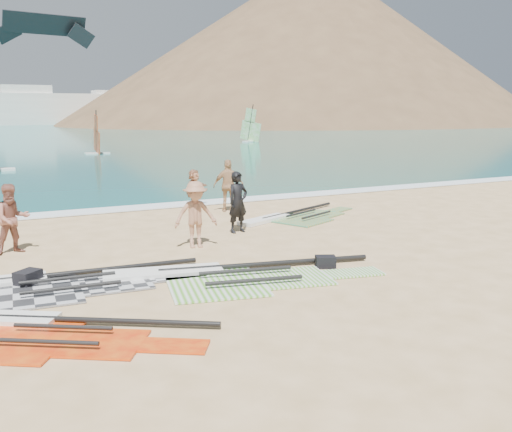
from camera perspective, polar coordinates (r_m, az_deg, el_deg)
name	(u,v)px	position (r m, az deg, el deg)	size (l,w,h in m)	color
ground	(297,302)	(11.64, 4.14, -8.54)	(300.00, 300.00, 0.00)	#E0B783
surf_line	(133,209)	(22.75, -12.17, 0.69)	(300.00, 1.20, 0.04)	white
headland_main	(315,124)	(166.36, 5.93, 9.18)	(143.00, 143.00, 45.00)	brown
headland_minor	(388,122)	(195.30, 13.04, 9.17)	(70.00, 70.00, 28.00)	brown
rig_grey	(45,284)	(13.38, -20.34, -6.41)	(6.09, 2.60, 0.20)	#2A2A2D
rig_green	(223,276)	(13.21, -3.28, -5.96)	(6.44, 3.21, 0.21)	#57B127
rig_orange	(293,217)	(20.29, 3.67, -0.13)	(5.36, 3.37, 0.20)	orange
rig_red	(41,331)	(10.71, -20.72, -10.67)	(4.58, 3.91, 0.20)	red
gear_bag_near	(28,278)	(13.55, -21.84, -5.78)	(0.53, 0.39, 0.34)	black
gear_bag_far	(325,262)	(14.10, 6.96, -4.57)	(0.48, 0.34, 0.29)	black
person_wetsuit	(238,202)	(17.84, -1.82, 1.39)	(0.70, 0.46, 1.93)	black
beachgoer_left	(12,219)	(16.55, -23.18, -0.26)	(0.91, 0.71, 1.88)	#995C4B
beachgoer_mid	(196,215)	(15.96, -6.06, 0.14)	(1.21, 0.69, 1.87)	#AA7457
beachgoer_back	(229,186)	(21.58, -2.76, 3.05)	(1.16, 0.48, 1.98)	tan
beachgoer_right	(194,189)	(22.56, -6.20, 2.75)	(1.42, 0.45, 1.53)	#AB7250
windsurfer_centre	(97,141)	(51.99, -15.64, 7.25)	(2.11, 2.58, 3.84)	white
windsurfer_right	(251,131)	(69.11, -0.55, 8.48)	(2.50, 2.65, 4.51)	white
kitesurf_kite	(45,27)	(47.24, -20.32, 17.29)	(7.11, 1.81, 2.36)	black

